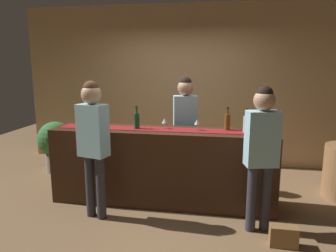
{
  "coord_description": "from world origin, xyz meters",
  "views": [
    {
      "loc": [
        0.79,
        -4.02,
        1.86
      ],
      "look_at": [
        0.08,
        0.0,
        1.05
      ],
      "focal_mm": 34.24,
      "sensor_mm": 36.0,
      "label": 1
    }
  ],
  "objects_px": {
    "bartender": "(185,121)",
    "handbag": "(283,236)",
    "wine_bottle_amber": "(227,122)",
    "wine_glass_near_customer": "(164,121)",
    "wine_bottle_green": "(137,120)",
    "customer_sipping": "(262,145)",
    "potted_plant_tall": "(56,143)",
    "wine_glass_mid_counter": "(197,122)",
    "wine_bottle_clear": "(246,124)",
    "wine_glass_far_end": "(96,119)",
    "customer_browsing": "(93,136)"
  },
  "relations": [
    {
      "from": "bartender",
      "to": "handbag",
      "type": "xyz_separation_m",
      "value": [
        1.21,
        -1.43,
        -0.92
      ]
    },
    {
      "from": "wine_bottle_amber",
      "to": "wine_glass_near_customer",
      "type": "relative_size",
      "value": 2.1
    },
    {
      "from": "wine_bottle_green",
      "to": "customer_sipping",
      "type": "distance_m",
      "value": 1.64
    },
    {
      "from": "customer_sipping",
      "to": "potted_plant_tall",
      "type": "xyz_separation_m",
      "value": [
        -3.26,
        1.47,
        -0.49
      ]
    },
    {
      "from": "wine_glass_mid_counter",
      "to": "wine_glass_near_customer",
      "type": "bearing_deg",
      "value": 177.07
    },
    {
      "from": "wine_bottle_clear",
      "to": "customer_sipping",
      "type": "distance_m",
      "value": 0.59
    },
    {
      "from": "wine_glass_far_end",
      "to": "customer_sipping",
      "type": "xyz_separation_m",
      "value": [
        2.13,
        -0.61,
        -0.11
      ]
    },
    {
      "from": "wine_bottle_clear",
      "to": "handbag",
      "type": "relative_size",
      "value": 1.08
    },
    {
      "from": "wine_glass_mid_counter",
      "to": "customer_sipping",
      "type": "bearing_deg",
      "value": -37.65
    },
    {
      "from": "wine_glass_mid_counter",
      "to": "wine_glass_far_end",
      "type": "relative_size",
      "value": 1.0
    },
    {
      "from": "wine_bottle_green",
      "to": "wine_bottle_clear",
      "type": "bearing_deg",
      "value": 0.57
    },
    {
      "from": "wine_glass_near_customer",
      "to": "bartender",
      "type": "relative_size",
      "value": 0.09
    },
    {
      "from": "customer_browsing",
      "to": "customer_sipping",
      "type": "bearing_deg",
      "value": 15.7
    },
    {
      "from": "wine_glass_near_customer",
      "to": "wine_bottle_clear",
      "type": "bearing_deg",
      "value": -2.42
    },
    {
      "from": "bartender",
      "to": "customer_browsing",
      "type": "xyz_separation_m",
      "value": [
        -0.94,
        -1.16,
        -0.0
      ]
    },
    {
      "from": "wine_bottle_clear",
      "to": "customer_browsing",
      "type": "xyz_separation_m",
      "value": [
        -1.78,
        -0.57,
        -0.09
      ]
    },
    {
      "from": "wine_bottle_amber",
      "to": "handbag",
      "type": "height_order",
      "value": "wine_bottle_amber"
    },
    {
      "from": "wine_glass_near_customer",
      "to": "customer_browsing",
      "type": "bearing_deg",
      "value": -139.89
    },
    {
      "from": "customer_browsing",
      "to": "handbag",
      "type": "xyz_separation_m",
      "value": [
        2.15,
        -0.27,
        -0.91
      ]
    },
    {
      "from": "handbag",
      "to": "wine_glass_far_end",
      "type": "bearing_deg",
      "value": 159.24
    },
    {
      "from": "wine_glass_far_end",
      "to": "handbag",
      "type": "height_order",
      "value": "wine_glass_far_end"
    },
    {
      "from": "wine_glass_near_customer",
      "to": "wine_glass_far_end",
      "type": "bearing_deg",
      "value": 179.65
    },
    {
      "from": "wine_glass_near_customer",
      "to": "potted_plant_tall",
      "type": "distance_m",
      "value": 2.33
    },
    {
      "from": "potted_plant_tall",
      "to": "handbag",
      "type": "bearing_deg",
      "value": -26.74
    },
    {
      "from": "customer_sipping",
      "to": "customer_browsing",
      "type": "height_order",
      "value": "customer_browsing"
    },
    {
      "from": "wine_bottle_amber",
      "to": "handbag",
      "type": "relative_size",
      "value": 1.08
    },
    {
      "from": "wine_bottle_green",
      "to": "wine_glass_mid_counter",
      "type": "relative_size",
      "value": 2.1
    },
    {
      "from": "potted_plant_tall",
      "to": "customer_browsing",
      "type": "bearing_deg",
      "value": -47.92
    },
    {
      "from": "wine_glass_far_end",
      "to": "bartender",
      "type": "relative_size",
      "value": 0.09
    },
    {
      "from": "wine_glass_mid_counter",
      "to": "wine_glass_far_end",
      "type": "distance_m",
      "value": 1.38
    },
    {
      "from": "wine_bottle_amber",
      "to": "wine_glass_mid_counter",
      "type": "xyz_separation_m",
      "value": [
        -0.38,
        -0.08,
        -0.01
      ]
    },
    {
      "from": "bartender",
      "to": "customer_browsing",
      "type": "distance_m",
      "value": 1.49
    },
    {
      "from": "wine_bottle_clear",
      "to": "wine_glass_mid_counter",
      "type": "bearing_deg",
      "value": 177.94
    },
    {
      "from": "wine_glass_mid_counter",
      "to": "bartender",
      "type": "bearing_deg",
      "value": 111.43
    },
    {
      "from": "wine_bottle_green",
      "to": "wine_bottle_amber",
      "type": "relative_size",
      "value": 1.0
    },
    {
      "from": "wine_glass_near_customer",
      "to": "handbag",
      "type": "relative_size",
      "value": 0.51
    },
    {
      "from": "wine_bottle_amber",
      "to": "customer_browsing",
      "type": "relative_size",
      "value": 0.18
    },
    {
      "from": "wine_bottle_clear",
      "to": "customer_sipping",
      "type": "bearing_deg",
      "value": -76.19
    },
    {
      "from": "wine_glass_mid_counter",
      "to": "wine_glass_far_end",
      "type": "xyz_separation_m",
      "value": [
        -1.38,
        0.03,
        0.0
      ]
    },
    {
      "from": "wine_bottle_clear",
      "to": "handbag",
      "type": "bearing_deg",
      "value": -66.31
    },
    {
      "from": "handbag",
      "to": "wine_glass_mid_counter",
      "type": "bearing_deg",
      "value": 138.62
    },
    {
      "from": "wine_bottle_amber",
      "to": "handbag",
      "type": "distance_m",
      "value": 1.51
    },
    {
      "from": "wine_bottle_green",
      "to": "customer_browsing",
      "type": "relative_size",
      "value": 0.18
    },
    {
      "from": "wine_bottle_amber",
      "to": "wine_glass_mid_counter",
      "type": "bearing_deg",
      "value": -168.24
    },
    {
      "from": "bartender",
      "to": "customer_browsing",
      "type": "relative_size",
      "value": 1.0
    },
    {
      "from": "wine_glass_far_end",
      "to": "customer_browsing",
      "type": "height_order",
      "value": "customer_browsing"
    },
    {
      "from": "customer_sipping",
      "to": "wine_bottle_green",
      "type": "bearing_deg",
      "value": 147.47
    },
    {
      "from": "wine_bottle_clear",
      "to": "handbag",
      "type": "xyz_separation_m",
      "value": [
        0.37,
        -0.85,
        -1.01
      ]
    },
    {
      "from": "customer_sipping",
      "to": "customer_browsing",
      "type": "bearing_deg",
      "value": 167.43
    },
    {
      "from": "wine_bottle_green",
      "to": "customer_browsing",
      "type": "distance_m",
      "value": 0.68
    }
  ]
}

